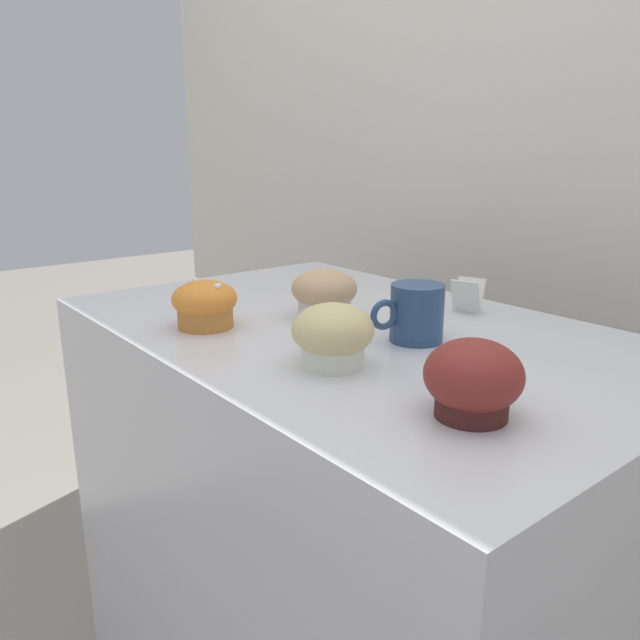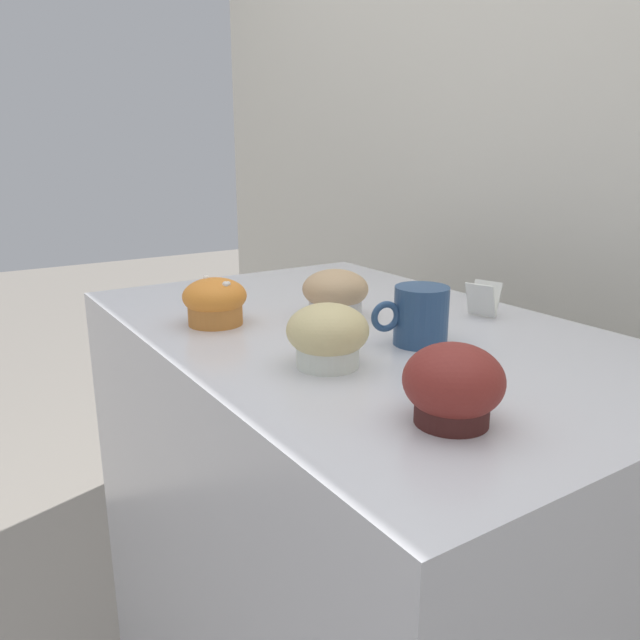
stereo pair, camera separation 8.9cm
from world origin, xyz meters
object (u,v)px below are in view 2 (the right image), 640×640
object	(u,v)px
muffin_front_center	(215,301)
muffin_front_left	(453,386)
muffin_back_left	(328,335)
muffin_back_right	(333,294)
coffee_cup	(420,314)

from	to	relation	value
muffin_front_center	muffin_front_left	distance (m)	0.49
muffin_back_left	muffin_back_right	bearing A→B (deg)	143.96
muffin_back_left	muffin_front_left	xyz separation A→B (m)	(0.22, 0.01, -0.00)
muffin_front_left	muffin_back_left	bearing A→B (deg)	-176.98
muffin_back_right	coffee_cup	distance (m)	0.19
muffin_front_center	muffin_front_left	xyz separation A→B (m)	(0.49, 0.05, 0.00)
muffin_front_center	muffin_front_left	bearing A→B (deg)	6.25
muffin_front_center	muffin_back_right	world-z (taller)	muffin_back_right
muffin_back_left	muffin_front_left	bearing A→B (deg)	3.02
muffin_back_right	muffin_front_left	xyz separation A→B (m)	(0.42, -0.13, 0.00)
muffin_front_center	muffin_back_left	size ratio (longest dim) A/B	0.95
muffin_back_right	coffee_cup	world-z (taller)	coffee_cup
muffin_back_right	coffee_cup	bearing A→B (deg)	6.99
muffin_front_center	coffee_cup	world-z (taller)	coffee_cup
coffee_cup	muffin_back_left	bearing A→B (deg)	-88.08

